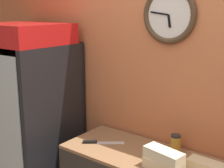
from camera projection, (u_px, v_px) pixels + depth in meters
wall_back at (193, 96)px, 2.36m from camera, size 5.20×0.10×2.70m
beverage_cooler at (35, 112)px, 3.00m from camera, size 0.76×0.72×1.88m
sandwich_stack_bottom at (163, 165)px, 2.10m from camera, size 0.28×0.14×0.08m
sandwich_stack_middle at (164, 155)px, 2.08m from camera, size 0.29×0.16×0.08m
sandwich_flat_left at (209, 168)px, 2.07m from camera, size 0.28×0.12×0.08m
chefs_knife at (98, 142)px, 2.53m from camera, size 0.29×0.23×0.02m
condiment_jar at (175, 143)px, 2.38m from camera, size 0.08×0.08×0.13m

